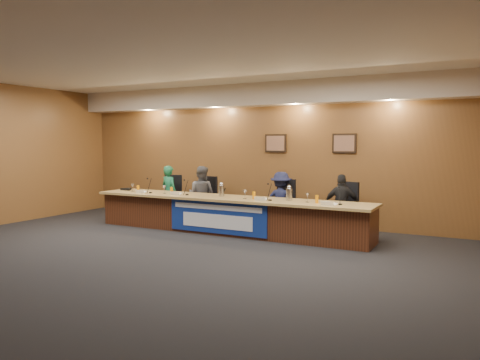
% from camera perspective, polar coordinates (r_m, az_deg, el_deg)
% --- Properties ---
extents(floor, '(10.00, 10.00, 0.00)m').
position_cam_1_polar(floor, '(7.83, -10.39, -9.29)').
color(floor, black).
rests_on(floor, ground).
extents(ceiling, '(10.00, 8.00, 0.04)m').
position_cam_1_polar(ceiling, '(7.72, -10.74, 14.45)').
color(ceiling, silver).
rests_on(ceiling, wall_back).
extents(wall_back, '(10.00, 0.04, 3.20)m').
position_cam_1_polar(wall_back, '(11.02, 2.53, 3.20)').
color(wall_back, brown).
rests_on(wall_back, floor).
extents(soffit, '(10.00, 0.50, 0.50)m').
position_cam_1_polar(soffit, '(10.84, 1.98, 10.32)').
color(soffit, beige).
rests_on(soffit, wall_back).
extents(dais_body, '(6.00, 0.80, 0.70)m').
position_cam_1_polar(dais_body, '(9.71, -1.57, -4.40)').
color(dais_body, '#442112').
rests_on(dais_body, floor).
extents(dais_top, '(6.10, 0.95, 0.05)m').
position_cam_1_polar(dais_top, '(9.62, -1.73, -2.23)').
color(dais_top, '#9F8049').
rests_on(dais_top, dais_body).
extents(banner, '(2.20, 0.02, 0.65)m').
position_cam_1_polar(banner, '(9.36, -2.83, -4.56)').
color(banner, navy).
rests_on(banner, dais_body).
extents(banner_text_upper, '(2.00, 0.01, 0.10)m').
position_cam_1_polar(banner_text_upper, '(9.31, -2.88, -3.36)').
color(banner_text_upper, silver).
rests_on(banner_text_upper, banner).
extents(banner_text_lower, '(1.60, 0.01, 0.28)m').
position_cam_1_polar(banner_text_lower, '(9.36, -2.87, -5.06)').
color(banner_text_lower, silver).
rests_on(banner_text_lower, banner).
extents(wall_photo_left, '(0.52, 0.04, 0.42)m').
position_cam_1_polar(wall_photo_left, '(10.82, 4.38, 4.49)').
color(wall_photo_left, black).
rests_on(wall_photo_left, wall_back).
extents(wall_photo_right, '(0.52, 0.04, 0.42)m').
position_cam_1_polar(wall_photo_right, '(10.28, 12.60, 4.39)').
color(wall_photo_right, black).
rests_on(wall_photo_right, wall_back).
extents(panelist_a, '(0.54, 0.43, 1.32)m').
position_cam_1_polar(panelist_a, '(11.37, -8.62, -1.56)').
color(panelist_a, '#155B3B').
rests_on(panelist_a, floor).
extents(panelist_b, '(0.70, 0.58, 1.33)m').
position_cam_1_polar(panelist_b, '(10.85, -4.74, -1.79)').
color(panelist_b, '#525258').
rests_on(panelist_b, floor).
extents(panelist_c, '(0.87, 0.58, 1.25)m').
position_cam_1_polar(panelist_c, '(9.92, 5.03, -2.61)').
color(panelist_c, '#121635').
rests_on(panelist_c, floor).
extents(panelist_d, '(0.79, 0.50, 1.24)m').
position_cam_1_polar(panelist_d, '(9.49, 12.31, -3.05)').
color(panelist_d, black).
rests_on(panelist_d, floor).
extents(office_chair_a, '(0.64, 0.64, 0.08)m').
position_cam_1_polar(office_chair_a, '(11.47, -8.31, -2.40)').
color(office_chair_a, black).
rests_on(office_chair_a, floor).
extents(office_chair_b, '(0.59, 0.59, 0.08)m').
position_cam_1_polar(office_chair_b, '(10.95, -4.45, -2.70)').
color(office_chair_b, black).
rests_on(office_chair_b, floor).
extents(office_chair_c, '(0.51, 0.51, 0.08)m').
position_cam_1_polar(office_chair_c, '(10.03, 5.25, -3.38)').
color(office_chair_c, black).
rests_on(office_chair_c, floor).
extents(office_chair_d, '(0.60, 0.60, 0.08)m').
position_cam_1_polar(office_chair_d, '(9.61, 12.46, -3.82)').
color(office_chair_d, black).
rests_on(office_chair_d, floor).
extents(nameplate_a, '(0.24, 0.08, 0.10)m').
position_cam_1_polar(nameplate_a, '(10.53, -12.11, -1.36)').
color(nameplate_a, white).
rests_on(nameplate_a, dais_top).
extents(microphone_a, '(0.07, 0.07, 0.02)m').
position_cam_1_polar(microphone_a, '(10.55, -10.85, -1.52)').
color(microphone_a, black).
rests_on(microphone_a, dais_top).
extents(juice_glass_a, '(0.06, 0.06, 0.15)m').
position_cam_1_polar(juice_glass_a, '(10.85, -12.32, -1.03)').
color(juice_glass_a, orange).
rests_on(juice_glass_a, dais_top).
extents(water_glass_a, '(0.08, 0.08, 0.18)m').
position_cam_1_polar(water_glass_a, '(10.94, -12.96, -0.91)').
color(water_glass_a, silver).
rests_on(water_glass_a, dais_top).
extents(nameplate_b, '(0.24, 0.08, 0.10)m').
position_cam_1_polar(nameplate_b, '(10.04, -7.93, -1.58)').
color(nameplate_b, white).
rests_on(nameplate_b, dais_top).
extents(microphone_b, '(0.07, 0.07, 0.02)m').
position_cam_1_polar(microphone_b, '(10.03, -6.47, -1.77)').
color(microphone_b, black).
rests_on(microphone_b, dais_top).
extents(juice_glass_b, '(0.06, 0.06, 0.15)m').
position_cam_1_polar(juice_glass_b, '(10.28, -8.34, -1.28)').
color(juice_glass_b, orange).
rests_on(juice_glass_b, dais_top).
extents(water_glass_b, '(0.08, 0.08, 0.18)m').
position_cam_1_polar(water_glass_b, '(10.37, -9.19, -1.15)').
color(water_glass_b, silver).
rests_on(water_glass_b, dais_top).
extents(nameplate_c, '(0.24, 0.08, 0.10)m').
position_cam_1_polar(nameplate_c, '(8.99, 2.45, -2.27)').
color(nameplate_c, white).
rests_on(nameplate_c, dais_top).
extents(microphone_c, '(0.07, 0.07, 0.02)m').
position_cam_1_polar(microphone_c, '(9.05, 3.69, -2.45)').
color(microphone_c, black).
rests_on(microphone_c, dais_top).
extents(juice_glass_c, '(0.06, 0.06, 0.15)m').
position_cam_1_polar(juice_glass_c, '(9.27, 1.71, -1.87)').
color(juice_glass_c, orange).
rests_on(juice_glass_c, dais_top).
extents(water_glass_c, '(0.08, 0.08, 0.18)m').
position_cam_1_polar(water_glass_c, '(9.30, 0.61, -1.75)').
color(water_glass_c, silver).
rests_on(water_glass_c, dais_top).
extents(nameplate_d, '(0.24, 0.08, 0.10)m').
position_cam_1_polar(nameplate_d, '(8.47, 10.58, -2.76)').
color(nameplate_d, white).
rests_on(nameplate_d, dais_top).
extents(microphone_d, '(0.07, 0.07, 0.02)m').
position_cam_1_polar(microphone_d, '(8.60, 12.12, -2.91)').
color(microphone_d, black).
rests_on(microphone_d, dais_top).
extents(juice_glass_d, '(0.06, 0.06, 0.15)m').
position_cam_1_polar(juice_glass_d, '(8.74, 9.35, -2.32)').
color(juice_glass_d, orange).
rests_on(juice_glass_d, dais_top).
extents(water_glass_d, '(0.08, 0.08, 0.18)m').
position_cam_1_polar(water_glass_d, '(8.82, 8.22, -2.15)').
color(water_glass_d, silver).
rests_on(water_glass_d, dais_top).
extents(carafe_mid, '(0.12, 0.12, 0.23)m').
position_cam_1_polar(carafe_mid, '(9.75, -2.28, -1.31)').
color(carafe_mid, silver).
rests_on(carafe_mid, dais_top).
extents(carafe_right, '(0.12, 0.12, 0.23)m').
position_cam_1_polar(carafe_right, '(9.05, 6.02, -1.78)').
color(carafe_right, silver).
rests_on(carafe_right, dais_top).
extents(speakerphone, '(0.32, 0.32, 0.05)m').
position_cam_1_polar(speakerphone, '(11.29, -13.60, -1.09)').
color(speakerphone, black).
rests_on(speakerphone, dais_top).
extents(paper_stack, '(0.26, 0.33, 0.01)m').
position_cam_1_polar(paper_stack, '(8.66, 11.03, -2.89)').
color(paper_stack, white).
rests_on(paper_stack, dais_top).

